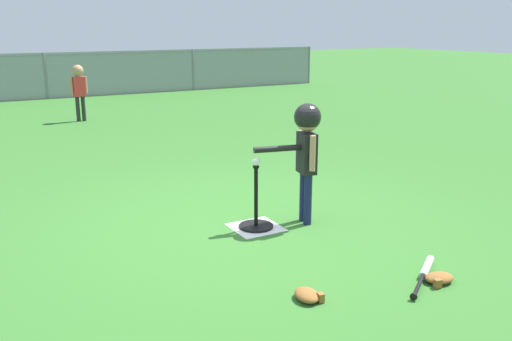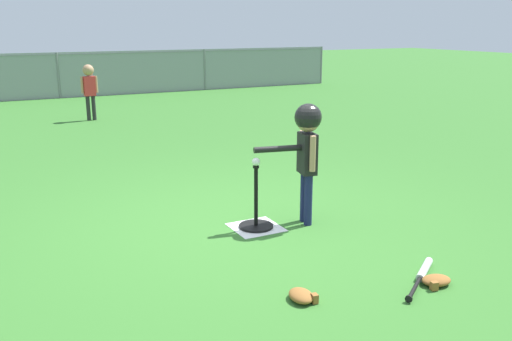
# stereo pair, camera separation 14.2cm
# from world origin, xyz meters

# --- Properties ---
(ground_plane) EXTENTS (60.00, 60.00, 0.00)m
(ground_plane) POSITION_xyz_m (0.00, 0.00, 0.00)
(ground_plane) COLOR #336B28
(home_plate) EXTENTS (0.44, 0.44, 0.01)m
(home_plate) POSITION_xyz_m (0.14, -0.13, 0.00)
(home_plate) COLOR white
(home_plate) RESTS_ON ground_plane
(batting_tee) EXTENTS (0.32, 0.32, 0.59)m
(batting_tee) POSITION_xyz_m (0.14, -0.13, 0.09)
(batting_tee) COLOR black
(batting_tee) RESTS_ON ground_plane
(baseball_on_tee) EXTENTS (0.07, 0.07, 0.07)m
(baseball_on_tee) POSITION_xyz_m (0.14, -0.13, 0.63)
(baseball_on_tee) COLOR white
(baseball_on_tee) RESTS_ON batting_tee
(batter_child) EXTENTS (0.63, 0.32, 1.14)m
(batter_child) POSITION_xyz_m (0.62, -0.23, 0.81)
(batter_child) COLOR #191E4C
(batter_child) RESTS_ON ground_plane
(fielder_near_left) EXTENTS (0.32, 0.21, 1.08)m
(fielder_near_left) POSITION_xyz_m (0.02, 6.65, 0.70)
(fielder_near_left) COLOR #262626
(fielder_near_left) RESTS_ON ground_plane
(spare_bat_silver) EXTENTS (0.62, 0.45, 0.06)m
(spare_bat_silver) POSITION_xyz_m (0.77, -1.63, 0.03)
(spare_bat_silver) COLOR silver
(spare_bat_silver) RESTS_ON ground_plane
(glove_by_plate) EXTENTS (0.25, 0.20, 0.07)m
(glove_by_plate) POSITION_xyz_m (0.76, -1.78, 0.04)
(glove_by_plate) COLOR brown
(glove_by_plate) RESTS_ON ground_plane
(glove_near_bats) EXTENTS (0.19, 0.24, 0.07)m
(glove_near_bats) POSITION_xyz_m (-0.23, -1.52, 0.04)
(glove_near_bats) COLOR brown
(glove_near_bats) RESTS_ON ground_plane
(outfield_fence) EXTENTS (16.06, 0.06, 1.15)m
(outfield_fence) POSITION_xyz_m (0.00, 10.45, 0.62)
(outfield_fence) COLOR slate
(outfield_fence) RESTS_ON ground_plane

